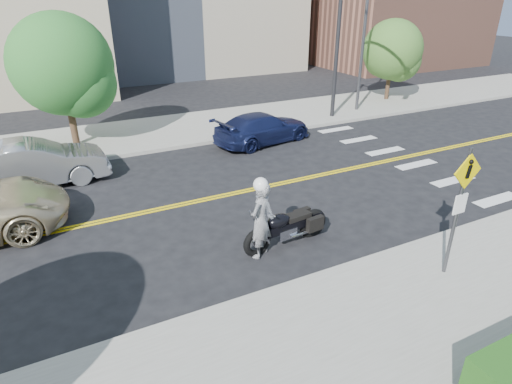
{
  "coord_description": "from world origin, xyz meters",
  "views": [
    {
      "loc": [
        -3.33,
        -11.58,
        5.98
      ],
      "look_at": [
        1.28,
        -2.5,
        1.2
      ],
      "focal_mm": 30.0,
      "sensor_mm": 36.0,
      "label": 1
    }
  ],
  "objects_px": {
    "motorcyclist": "(261,218)",
    "parked_car_silver": "(33,164)",
    "parked_car_blue": "(263,128)",
    "pedestrian_sign": "(460,201)",
    "motorcycle": "(287,218)"
  },
  "relations": [
    {
      "from": "pedestrian_sign",
      "to": "parked_car_silver",
      "type": "distance_m",
      "value": 12.89
    },
    {
      "from": "parked_car_silver",
      "to": "parked_car_blue",
      "type": "bearing_deg",
      "value": -88.19
    },
    {
      "from": "pedestrian_sign",
      "to": "motorcycle",
      "type": "xyz_separation_m",
      "value": [
        -2.5,
        2.88,
        -1.21
      ]
    },
    {
      "from": "parked_car_silver",
      "to": "motorcyclist",
      "type": "bearing_deg",
      "value": -148.17
    },
    {
      "from": "pedestrian_sign",
      "to": "parked_car_blue",
      "type": "height_order",
      "value": "pedestrian_sign"
    },
    {
      "from": "motorcyclist",
      "to": "parked_car_blue",
      "type": "xyz_separation_m",
      "value": [
        4.16,
        7.78,
        -0.4
      ]
    },
    {
      "from": "pedestrian_sign",
      "to": "motorcyclist",
      "type": "bearing_deg",
      "value": 140.77
    },
    {
      "from": "motorcyclist",
      "to": "motorcycle",
      "type": "xyz_separation_m",
      "value": [
        0.85,
        0.15,
        -0.29
      ]
    },
    {
      "from": "motorcyclist",
      "to": "parked_car_blue",
      "type": "bearing_deg",
      "value": -153.33
    },
    {
      "from": "parked_car_blue",
      "to": "pedestrian_sign",
      "type": "bearing_deg",
      "value": 164.24
    },
    {
      "from": "motorcyclist",
      "to": "parked_car_silver",
      "type": "distance_m",
      "value": 8.65
    },
    {
      "from": "pedestrian_sign",
      "to": "parked_car_blue",
      "type": "xyz_separation_m",
      "value": [
        0.81,
        10.51,
        -1.31
      ]
    },
    {
      "from": "motorcycle",
      "to": "pedestrian_sign",
      "type": "bearing_deg",
      "value": -54.88
    },
    {
      "from": "motorcyclist",
      "to": "pedestrian_sign",
      "type": "bearing_deg",
      "value": 105.56
    },
    {
      "from": "motorcyclist",
      "to": "parked_car_silver",
      "type": "bearing_deg",
      "value": -91.36
    }
  ]
}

